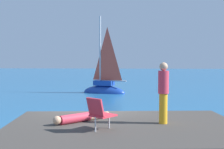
# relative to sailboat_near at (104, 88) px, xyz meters

# --- Properties ---
(ground_plane) EXTENTS (160.00, 160.00, 0.00)m
(ground_plane) POSITION_rel_sailboat_near_xyz_m (1.03, -12.48, -0.37)
(ground_plane) COLOR #236093
(shore_ledge) EXTENTS (6.48, 4.62, 0.97)m
(shore_ledge) POSITION_rel_sailboat_near_xyz_m (2.11, -15.39, 0.11)
(shore_ledge) COLOR #423D38
(shore_ledge) RESTS_ON ground
(boulder_seaward) EXTENTS (0.95, 0.98, 0.55)m
(boulder_seaward) POSITION_rel_sailboat_near_xyz_m (1.99, -13.46, -0.37)
(boulder_seaward) COLOR #383935
(boulder_seaward) RESTS_ON ground
(boulder_inland) EXTENTS (1.61, 1.50, 0.90)m
(boulder_inland) POSITION_rel_sailboat_near_xyz_m (0.67, -13.42, -0.37)
(boulder_inland) COLOR #443431
(boulder_inland) RESTS_ON ground
(sailboat_near) EXTENTS (3.78, 2.25, 6.82)m
(sailboat_near) POSITION_rel_sailboat_near_xyz_m (0.00, 0.00, 0.00)
(sailboat_near) COLOR #193D99
(sailboat_near) RESTS_ON ground
(person_sunbather) EXTENTS (1.37, 1.31, 0.25)m
(person_sunbather) POSITION_rel_sailboat_near_xyz_m (0.89, -15.13, 0.71)
(person_sunbather) COLOR #DB384C
(person_sunbather) RESTS_ON shore_ledge
(person_standing) EXTENTS (0.28, 0.28, 1.62)m
(person_standing) POSITION_rel_sailboat_near_xyz_m (3.14, -15.13, 1.46)
(person_standing) COLOR gold
(person_standing) RESTS_ON shore_ledge
(beach_chair) EXTENTS (0.75, 0.76, 0.80)m
(beach_chair) POSITION_rel_sailboat_near_xyz_m (1.55, -16.03, 1.04)
(beach_chair) COLOR #E03342
(beach_chair) RESTS_ON shore_ledge
(marker_buoy) EXTENTS (0.56, 0.56, 1.13)m
(marker_buoy) POSITION_rel_sailboat_near_xyz_m (4.97, 0.89, -0.36)
(marker_buoy) COLOR yellow
(marker_buoy) RESTS_ON ground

